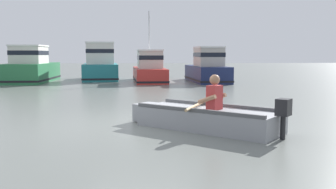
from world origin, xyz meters
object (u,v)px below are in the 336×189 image
Objects in this scene: moored_boat_green at (31,68)px; moored_boat_red at (149,70)px; moored_boat_navy at (207,69)px; moored_boat_teal at (100,66)px; rowboat_with_person at (205,117)px.

moored_boat_red reaches higher than moored_boat_green.
moored_boat_green reaches higher than moored_boat_navy.
moored_boat_teal is at bearing 21.04° from moored_boat_green.
moored_boat_green is 4.10m from moored_boat_teal.
moored_boat_teal is at bearing 162.75° from moored_boat_navy.
rowboat_with_person is 0.59× the size of moored_boat_green.
moored_boat_red is (-0.94, 14.42, 0.45)m from rowboat_with_person.
moored_boat_green is at bearing 118.00° from rowboat_with_person.
rowboat_with_person is at bearing -86.26° from moored_boat_red.
rowboat_with_person is 16.64m from moored_boat_green.
moored_boat_red is at bearing -29.75° from moored_boat_teal.
moored_boat_navy reaches higher than rowboat_with_person.
moored_boat_navy is at bearing -4.43° from moored_boat_red.
rowboat_with_person is at bearing -76.16° from moored_boat_teal.
moored_boat_red is (6.87, -0.27, -0.11)m from moored_boat_green.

